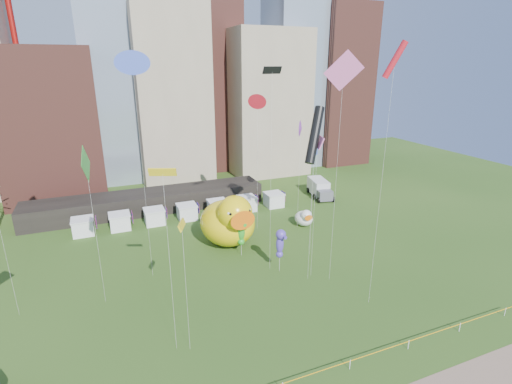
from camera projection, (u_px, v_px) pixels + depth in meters
name	position (u px, v px, depth m)	size (l,w,h in m)	color
skyline	(159.00, 73.00, 76.21)	(101.00, 23.00, 68.00)	brown
pavilion	(149.00, 201.00, 63.57)	(38.00, 6.00, 3.20)	black
vendor_tents	(187.00, 212.00, 60.28)	(33.24, 2.80, 2.40)	white
big_duck	(229.00, 221.00, 50.98)	(7.73, 10.08, 7.60)	yellow
small_duck	(304.00, 218.00, 57.72)	(3.02, 3.79, 2.79)	white
seahorse_green	(241.00, 229.00, 47.98)	(1.39, 1.67, 5.25)	silver
seahorse_purple	(280.00, 241.00, 44.22)	(1.39, 1.64, 5.34)	silver
box_truck	(319.00, 188.00, 70.50)	(4.01, 7.52, 3.04)	silver
kite_0	(258.00, 102.00, 51.44)	(1.30, 1.79, 19.42)	silver
kite_1	(318.00, 141.00, 39.48)	(1.73, 3.80, 16.36)	silver
kite_2	(315.00, 135.00, 38.64)	(3.17, 2.93, 19.30)	silver
kite_3	(86.00, 165.00, 34.98)	(0.67, 3.53, 16.41)	silver
kite_4	(182.00, 227.00, 29.42)	(0.93, 1.68, 11.86)	silver
kite_5	(315.00, 139.00, 44.57)	(1.98, 2.46, 17.13)	silver
kite_7	(301.00, 129.00, 52.91)	(1.46, 1.96, 15.88)	silver
kite_8	(395.00, 61.00, 32.01)	(1.80, 1.50, 25.15)	silver
kite_9	(343.00, 74.00, 36.50)	(2.99, 2.39, 24.55)	silver
kite_10	(272.00, 73.00, 38.74)	(2.38, 1.08, 23.02)	silver
kite_12	(163.00, 175.00, 28.16)	(2.02, 1.07, 16.08)	silver
kite_13	(132.00, 63.00, 37.15)	(2.30, 0.39, 24.50)	silver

